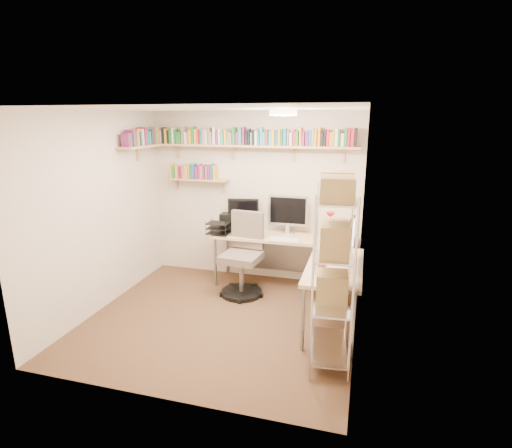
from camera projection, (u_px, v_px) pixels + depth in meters
The scene contains 6 objects.
ground at pixel (221, 319), 4.93m from camera, with size 3.20×3.20×0.00m, color #432B1C.
room_shell at pixel (218, 196), 4.53m from camera, with size 3.24×3.04×2.52m.
wall_shelves at pixel (223, 145), 5.72m from camera, with size 3.12×1.09×0.80m.
corner_desk at pixel (285, 242), 5.47m from camera, with size 2.20×2.00×1.33m.
office_chair at pixel (243, 260), 5.56m from camera, with size 0.61×0.61×1.15m.
wire_rack at pixel (334, 239), 3.78m from camera, with size 0.44×0.80×1.92m.
Camera 1 is at (1.60, -4.19, 2.40)m, focal length 28.00 mm.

